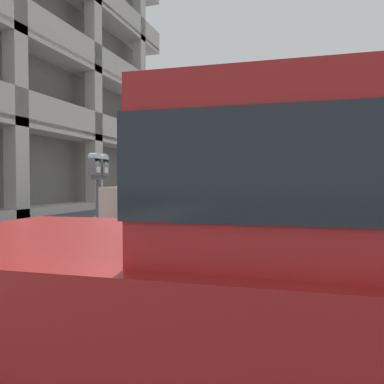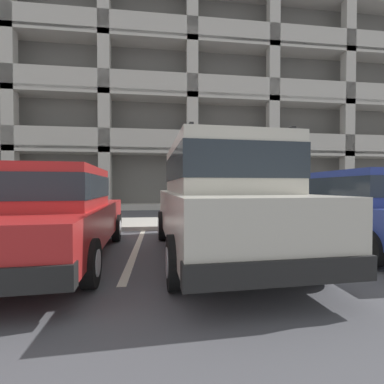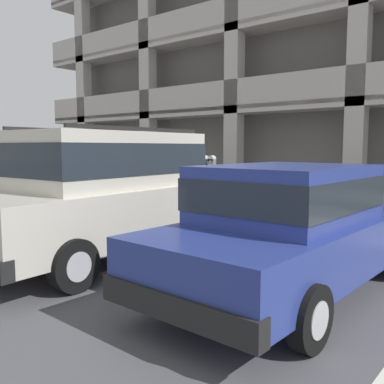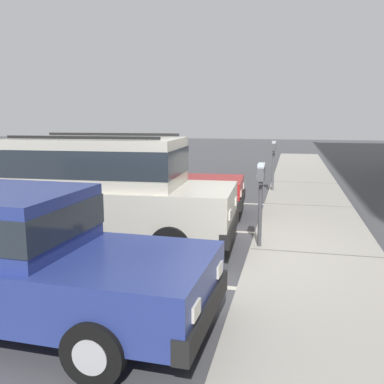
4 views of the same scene
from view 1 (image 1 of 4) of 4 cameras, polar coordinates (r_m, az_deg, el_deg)
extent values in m
cube|color=#4C4C51|center=(5.35, -9.54, -11.85)|extent=(80.00, 80.00, 0.10)
cube|color=#ADA89E|center=(6.02, -20.74, -9.35)|extent=(40.00, 2.20, 0.12)
cube|color=#606060|center=(6.01, -20.75, -8.77)|extent=(0.03, 2.16, 0.00)
cube|color=#606060|center=(9.44, -5.35, -4.95)|extent=(0.03, 2.16, 0.00)
cube|color=#606060|center=(13.19, 1.53, -3.10)|extent=(0.03, 2.16, 0.00)
cube|color=silver|center=(3.50, 0.17, -18.25)|extent=(0.12, 4.80, 0.01)
cube|color=silver|center=(6.29, 8.52, -9.32)|extent=(0.12, 4.80, 0.01)
cube|color=silver|center=(9.20, 11.54, -5.89)|extent=(0.12, 4.80, 0.01)
cube|color=silver|center=(12.13, 13.09, -4.11)|extent=(0.12, 4.80, 0.01)
cube|color=beige|center=(4.65, 18.54, -4.18)|extent=(2.04, 4.78, 0.80)
cube|color=beige|center=(4.65, 19.25, 5.93)|extent=(1.75, 2.98, 0.84)
cube|color=#232B33|center=(4.65, 19.25, 6.19)|extent=(1.77, 3.01, 0.46)
cube|color=black|center=(5.11, -8.52, -6.77)|extent=(1.88, 0.24, 0.24)
cube|color=silver|center=(5.61, -6.64, -2.32)|extent=(0.24, 0.04, 0.14)
cube|color=silver|center=(4.58, -12.01, -3.22)|extent=(0.24, 0.04, 0.14)
cylinder|color=black|center=(5.72, 3.13, -7.09)|extent=(0.23, 0.67, 0.66)
cylinder|color=#B2B2B7|center=(5.72, 3.13, -7.09)|extent=(0.24, 0.37, 0.36)
cylinder|color=black|center=(4.00, -2.45, -10.83)|extent=(0.23, 0.67, 0.66)
cylinder|color=#B2B2B7|center=(4.00, -2.45, -10.83)|extent=(0.24, 0.37, 0.36)
cube|color=black|center=(5.38, 18.79, 10.25)|extent=(0.16, 2.62, 0.05)
cube|color=black|center=(4.03, 19.99, 13.23)|extent=(0.16, 2.62, 0.05)
cube|color=red|center=(1.96, 19.62, -15.99)|extent=(1.94, 4.49, 0.60)
cube|color=silver|center=(3.19, -25.77, -8.13)|extent=(0.24, 0.04, 0.14)
cylinder|color=black|center=(3.08, -9.22, -15.22)|extent=(0.19, 0.61, 0.60)
cylinder|color=#B2B2B7|center=(3.08, -9.22, -15.22)|extent=(0.20, 0.34, 0.33)
cube|color=navy|center=(7.67, 15.73, -2.91)|extent=(1.84, 4.45, 0.60)
cube|color=navy|center=(7.64, 18.01, 1.71)|extent=(1.56, 2.03, 0.64)
cube|color=#232B33|center=(7.64, 18.01, 1.83)|extent=(1.58, 2.05, 0.35)
cube|color=black|center=(8.13, 0.31, -3.88)|extent=(1.74, 0.21, 0.24)
cube|color=silver|center=(8.62, 1.16, -1.97)|extent=(0.24, 0.04, 0.14)
cube|color=silver|center=(7.63, -1.35, -2.42)|extent=(0.24, 0.04, 0.14)
cylinder|color=black|center=(8.72, 7.10, -4.31)|extent=(0.18, 0.60, 0.60)
cylinder|color=#B2B2B7|center=(8.72, 7.10, -4.31)|extent=(0.19, 0.34, 0.33)
cylinder|color=black|center=(7.11, 4.16, -5.63)|extent=(0.18, 0.60, 0.60)
cylinder|color=#B2B2B7|center=(7.11, 4.16, -5.63)|extent=(0.19, 0.34, 0.33)
cylinder|color=black|center=(8.55, 25.29, -4.56)|extent=(0.18, 0.60, 0.60)
cylinder|color=#B2B2B7|center=(8.55, 25.29, -4.56)|extent=(0.19, 0.34, 0.33)
cylinder|color=black|center=(6.91, 26.65, -6.00)|extent=(0.18, 0.60, 0.60)
cylinder|color=#B2B2B7|center=(6.91, 26.65, -6.00)|extent=(0.19, 0.34, 0.33)
cylinder|color=#47474C|center=(5.23, -14.00, -4.19)|extent=(0.07, 0.07, 1.10)
cube|color=#47474C|center=(5.20, -14.05, 2.17)|extent=(0.28, 0.06, 0.06)
cube|color=#515459|center=(5.12, -14.65, 3.74)|extent=(0.15, 0.11, 0.22)
cylinder|color=#8C99A3|center=(5.13, -14.66, 4.97)|extent=(0.15, 0.11, 0.15)
cube|color=#B7B293|center=(5.09, -14.09, 3.32)|extent=(0.08, 0.01, 0.08)
cube|color=#515459|center=(5.29, -13.48, 3.67)|extent=(0.15, 0.11, 0.22)
cylinder|color=#8C99A3|center=(5.30, -13.49, 4.86)|extent=(0.15, 0.11, 0.15)
cube|color=#B7B293|center=(5.26, -12.93, 3.27)|extent=(0.08, 0.01, 0.08)
cube|color=#B7B2A8|center=(18.85, -14.83, 25.98)|extent=(0.60, 0.50, 18.00)
cube|color=#B7B2A8|center=(22.55, -8.06, 21.80)|extent=(0.60, 0.50, 18.00)
camera|label=2|loc=(5.85, 69.73, 0.98)|focal=24.00mm
camera|label=3|loc=(10.84, 42.24, 4.10)|focal=40.00mm
camera|label=4|loc=(12.17, 2.39, 6.94)|focal=40.00mm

